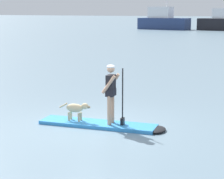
% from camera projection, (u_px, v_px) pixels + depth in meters
% --- Properties ---
extents(ground_plane, '(400.00, 400.00, 0.00)m').
position_uv_depth(ground_plane, '(98.00, 126.00, 12.10)').
color(ground_plane, slate).
extents(paddleboard, '(3.77, 1.15, 0.10)m').
position_uv_depth(paddleboard, '(105.00, 125.00, 12.02)').
color(paddleboard, '#338CD8').
rests_on(paddleboard, ground_plane).
extents(person_paddler, '(0.63, 0.51, 1.71)m').
position_uv_depth(person_paddler, '(111.00, 90.00, 11.76)').
color(person_paddler, tan).
rests_on(person_paddler, paddleboard).
extents(dog, '(0.99, 0.28, 0.55)m').
position_uv_depth(dog, '(76.00, 109.00, 12.22)').
color(dog, '#CCB78C').
rests_on(dog, paddleboard).
extents(moored_boat_starboard, '(8.85, 3.94, 9.88)m').
position_uv_depth(moored_boat_starboard, '(163.00, 21.00, 70.85)').
color(moored_boat_starboard, navy).
rests_on(moored_boat_starboard, ground_plane).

